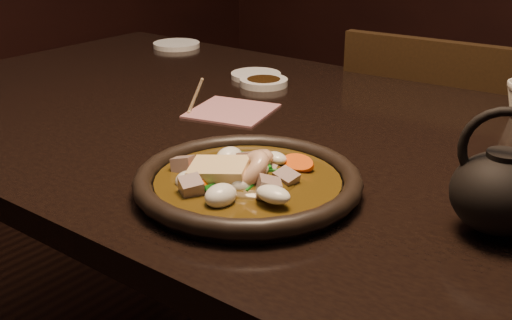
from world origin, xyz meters
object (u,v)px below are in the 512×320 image
Objects in this scene: teapot at (500,189)px; chair at (429,185)px; plate at (248,182)px; table at (260,164)px.

chair is at bearing 101.20° from teapot.
chair is 2.74× the size of plate.
chair is (0.10, 0.56, -0.22)m from table.
chair reaches higher than plate.
chair is 0.86m from plate.
chair is at bearing 94.29° from plate.
plate is at bearing -178.69° from teapot.
plate is at bearing 89.46° from chair.
teapot is (0.30, 0.09, 0.04)m from plate.
plate is (0.16, -0.24, 0.09)m from table.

